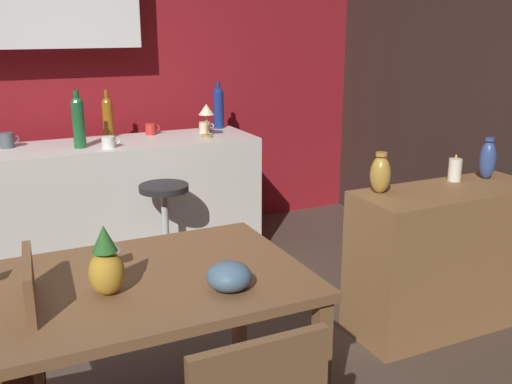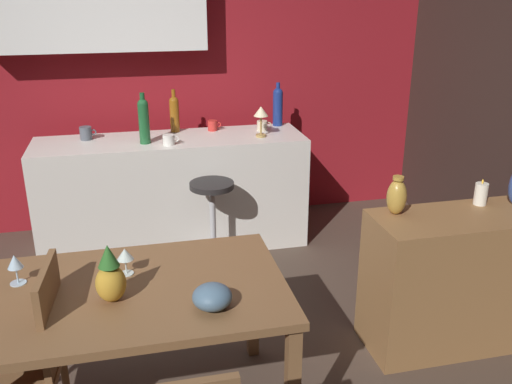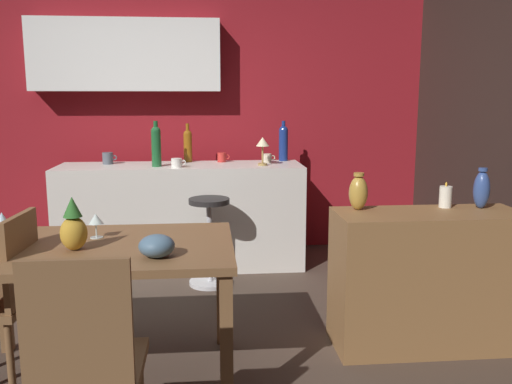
{
  "view_description": "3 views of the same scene",
  "coord_description": "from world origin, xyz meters",
  "px_view_note": "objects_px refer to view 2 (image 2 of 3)",
  "views": [
    {
      "loc": [
        -0.6,
        -2.55,
        1.69
      ],
      "look_at": [
        0.72,
        0.21,
        0.81
      ],
      "focal_mm": 40.99,
      "sensor_mm": 36.0,
      "label": 1
    },
    {
      "loc": [
        -0.11,
        -2.73,
        2.03
      ],
      "look_at": [
        0.59,
        0.26,
        0.88
      ],
      "focal_mm": 38.91,
      "sensor_mm": 36.0,
      "label": 2
    },
    {
      "loc": [
        0.41,
        -3.21,
        1.49
      ],
      "look_at": [
        0.72,
        0.21,
        0.88
      ],
      "focal_mm": 38.25,
      "sensor_mm": 36.0,
      "label": 3
    }
  ],
  "objects_px": {
    "cup_white": "(169,140)",
    "cup_slate": "(86,133)",
    "wine_bottle_green": "(144,119)",
    "wine_glass_left": "(125,255)",
    "dining_table": "(137,304)",
    "wine_bottle_cobalt": "(278,105)",
    "pillar_candle_tall": "(481,194)",
    "wine_glass_right": "(15,263)",
    "cup_red": "(213,125)",
    "bar_stool": "(213,224)",
    "wine_bottle_amber": "(174,112)",
    "pineapple_centerpiece": "(110,277)",
    "cup_cream": "(262,125)",
    "fruit_bowl": "(212,297)",
    "chair_near_window": "(30,354)",
    "sideboard_cabinet": "(461,279)",
    "counter_lamp": "(261,114)",
    "vase_brass": "(397,196)"
  },
  "relations": [
    {
      "from": "dining_table",
      "to": "wine_bottle_cobalt",
      "type": "height_order",
      "value": "wine_bottle_cobalt"
    },
    {
      "from": "fruit_bowl",
      "to": "sideboard_cabinet",
      "type": "bearing_deg",
      "value": 17.61
    },
    {
      "from": "cup_slate",
      "to": "pillar_candle_tall",
      "type": "xyz_separation_m",
      "value": [
        2.3,
        -1.71,
        -0.07
      ]
    },
    {
      "from": "wine_bottle_amber",
      "to": "cup_slate",
      "type": "height_order",
      "value": "wine_bottle_amber"
    },
    {
      "from": "cup_white",
      "to": "pillar_candle_tall",
      "type": "distance_m",
      "value": 2.2
    },
    {
      "from": "sideboard_cabinet",
      "to": "counter_lamp",
      "type": "bearing_deg",
      "value": 116.69
    },
    {
      "from": "dining_table",
      "to": "bar_stool",
      "type": "distance_m",
      "value": 1.58
    },
    {
      "from": "sideboard_cabinet",
      "to": "wine_glass_left",
      "type": "height_order",
      "value": "wine_glass_left"
    },
    {
      "from": "sideboard_cabinet",
      "to": "pillar_candle_tall",
      "type": "height_order",
      "value": "pillar_candle_tall"
    },
    {
      "from": "wine_bottle_green",
      "to": "counter_lamp",
      "type": "xyz_separation_m",
      "value": [
        0.9,
        -0.01,
        -0.01
      ]
    },
    {
      "from": "cup_white",
      "to": "vase_brass",
      "type": "height_order",
      "value": "vase_brass"
    },
    {
      "from": "sideboard_cabinet",
      "to": "dining_table",
      "type": "bearing_deg",
      "value": -172.36
    },
    {
      "from": "wine_glass_right",
      "to": "cup_white",
      "type": "xyz_separation_m",
      "value": [
        0.83,
        1.63,
        0.09
      ]
    },
    {
      "from": "bar_stool",
      "to": "wine_glass_left",
      "type": "bearing_deg",
      "value": -115.05
    },
    {
      "from": "wine_glass_left",
      "to": "pineapple_centerpiece",
      "type": "distance_m",
      "value": 0.23
    },
    {
      "from": "bar_stool",
      "to": "wine_bottle_green",
      "type": "relative_size",
      "value": 1.82
    },
    {
      "from": "sideboard_cabinet",
      "to": "vase_brass",
      "type": "bearing_deg",
      "value": 164.61
    },
    {
      "from": "bar_stool",
      "to": "counter_lamp",
      "type": "xyz_separation_m",
      "value": [
        0.46,
        0.42,
        0.71
      ]
    },
    {
      "from": "dining_table",
      "to": "chair_near_window",
      "type": "xyz_separation_m",
      "value": [
        -0.48,
        -0.06,
        -0.15
      ]
    },
    {
      "from": "pillar_candle_tall",
      "to": "vase_brass",
      "type": "bearing_deg",
      "value": -177.9
    },
    {
      "from": "wine_glass_left",
      "to": "wine_bottle_green",
      "type": "relative_size",
      "value": 0.35
    },
    {
      "from": "cup_white",
      "to": "cup_slate",
      "type": "relative_size",
      "value": 0.97
    },
    {
      "from": "wine_bottle_amber",
      "to": "bar_stool",
      "type": "bearing_deg",
      "value": -76.29
    },
    {
      "from": "cup_red",
      "to": "wine_bottle_amber",
      "type": "bearing_deg",
      "value": 173.36
    },
    {
      "from": "bar_stool",
      "to": "cup_slate",
      "type": "distance_m",
      "value": 1.23
    },
    {
      "from": "wine_bottle_amber",
      "to": "cup_cream",
      "type": "bearing_deg",
      "value": -9.29
    },
    {
      "from": "pineapple_centerpiece",
      "to": "cup_cream",
      "type": "height_order",
      "value": "pineapple_centerpiece"
    },
    {
      "from": "dining_table",
      "to": "cup_white",
      "type": "bearing_deg",
      "value": 80.22
    },
    {
      "from": "wine_bottle_cobalt",
      "to": "cup_white",
      "type": "distance_m",
      "value": 1.04
    },
    {
      "from": "wine_bottle_green",
      "to": "wine_bottle_cobalt",
      "type": "bearing_deg",
      "value": 15.88
    },
    {
      "from": "counter_lamp",
      "to": "vase_brass",
      "type": "distance_m",
      "value": 1.57
    },
    {
      "from": "pineapple_centerpiece",
      "to": "pillar_candle_tall",
      "type": "distance_m",
      "value": 2.14
    },
    {
      "from": "vase_brass",
      "to": "bar_stool",
      "type": "bearing_deg",
      "value": 128.79
    },
    {
      "from": "wine_bottle_cobalt",
      "to": "pillar_candle_tall",
      "type": "relative_size",
      "value": 2.34
    },
    {
      "from": "cup_white",
      "to": "cup_slate",
      "type": "height_order",
      "value": "cup_slate"
    },
    {
      "from": "wine_bottle_green",
      "to": "cup_red",
      "type": "relative_size",
      "value": 3.45
    },
    {
      "from": "wine_bottle_amber",
      "to": "pillar_candle_tall",
      "type": "height_order",
      "value": "wine_bottle_amber"
    },
    {
      "from": "cup_red",
      "to": "bar_stool",
      "type": "bearing_deg",
      "value": -100.05
    },
    {
      "from": "fruit_bowl",
      "to": "wine_bottle_cobalt",
      "type": "height_order",
      "value": "wine_bottle_cobalt"
    },
    {
      "from": "wine_glass_right",
      "to": "pillar_candle_tall",
      "type": "bearing_deg",
      "value": 4.81
    },
    {
      "from": "cup_slate",
      "to": "wine_bottle_green",
      "type": "bearing_deg",
      "value": -25.33
    },
    {
      "from": "wine_glass_right",
      "to": "cup_red",
      "type": "bearing_deg",
      "value": 58.39
    },
    {
      "from": "dining_table",
      "to": "wine_bottle_amber",
      "type": "xyz_separation_m",
      "value": [
        0.39,
        2.18,
        0.4
      ]
    },
    {
      "from": "pineapple_centerpiece",
      "to": "fruit_bowl",
      "type": "height_order",
      "value": "pineapple_centerpiece"
    },
    {
      "from": "cup_slate",
      "to": "counter_lamp",
      "type": "bearing_deg",
      "value": -9.39
    },
    {
      "from": "wine_bottle_cobalt",
      "to": "chair_near_window",
      "type": "bearing_deg",
      "value": -127.59
    },
    {
      "from": "counter_lamp",
      "to": "fruit_bowl",
      "type": "bearing_deg",
      "value": -108.88
    },
    {
      "from": "cup_slate",
      "to": "dining_table",
      "type": "bearing_deg",
      "value": -81.79
    },
    {
      "from": "cup_cream",
      "to": "cup_white",
      "type": "xyz_separation_m",
      "value": [
        -0.79,
        -0.27,
        -0.0
      ]
    },
    {
      "from": "dining_table",
      "to": "bar_stool",
      "type": "relative_size",
      "value": 1.95
    }
  ]
}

